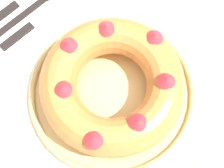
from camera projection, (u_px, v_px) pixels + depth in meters
name	position (u px, v px, depth m)	size (l,w,h in m)	color
ground_plane	(111.00, 151.00, 1.34)	(8.00, 8.00, 0.00)	#4C4742
dining_table	(110.00, 118.00, 0.70)	(1.46, 0.91, 0.77)	silver
serving_dish	(112.00, 91.00, 0.61)	(0.32, 0.32, 0.02)	tan
bundt_cake	(112.00, 84.00, 0.57)	(0.27, 0.27, 0.08)	#C67538
fork	(36.00, 5.00, 0.68)	(0.02, 0.20, 0.01)	black
serving_knife	(16.00, 5.00, 0.68)	(0.02, 0.22, 0.01)	black
cake_knife	(31.00, 26.00, 0.66)	(0.02, 0.18, 0.01)	black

